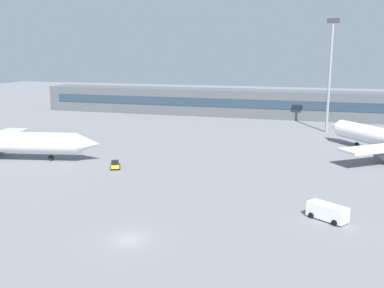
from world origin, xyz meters
TOP-DOWN VIEW (x-y plane):
  - ground_plane at (0.00, 40.00)m, footprint 400.00×400.00m
  - terminal_building at (0.00, 103.89)m, footprint 155.78×12.13m
  - baggage_tug_yellow at (-15.85, 27.99)m, footprint 2.99×3.89m
  - service_van_white at (22.08, 12.78)m, footprint 5.45×4.50m
  - floodlight_tower_west at (22.03, 79.47)m, footprint 3.20×0.80m

SIDE VIEW (x-z plane):
  - ground_plane at x=0.00m, z-range 0.00..0.00m
  - baggage_tug_yellow at x=-15.85m, z-range -0.08..1.67m
  - service_van_white at x=22.08m, z-range 0.07..2.15m
  - terminal_building at x=0.00m, z-range 0.00..9.00m
  - floodlight_tower_west at x=22.03m, z-range 2.08..32.18m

